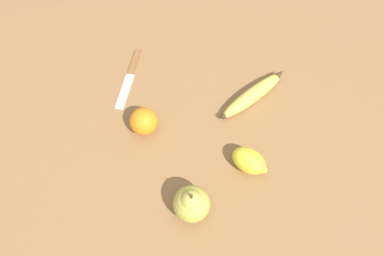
{
  "coord_description": "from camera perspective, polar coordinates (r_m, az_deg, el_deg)",
  "views": [
    {
      "loc": [
        -0.07,
        0.36,
        0.8
      ],
      "look_at": [
        -0.01,
        -0.05,
        0.03
      ],
      "focal_mm": 35.0,
      "sensor_mm": 36.0,
      "label": 1
    }
  ],
  "objects": [
    {
      "name": "pear",
      "position": [
        0.79,
        -0.08,
        -11.41
      ],
      "size": [
        0.08,
        0.08,
        0.1
      ],
      "color": "#B7AD47",
      "rests_on": "ground_plane"
    },
    {
      "name": "paring_knife",
      "position": [
        1.0,
        -9.44,
        7.94
      ],
      "size": [
        0.03,
        0.19,
        0.01
      ],
      "rotation": [
        0.0,
        0.0,
        6.21
      ],
      "color": "silver",
      "rests_on": "ground_plane"
    },
    {
      "name": "ground_plane",
      "position": [
        0.88,
        -1.31,
        -3.44
      ],
      "size": [
        3.0,
        3.0,
        0.0
      ],
      "primitive_type": "plane",
      "color": "olive"
    },
    {
      "name": "orange",
      "position": [
        0.89,
        -7.39,
        1.01
      ],
      "size": [
        0.07,
        0.07,
        0.07
      ],
      "color": "orange",
      "rests_on": "ground_plane"
    },
    {
      "name": "banana",
      "position": [
        0.95,
        9.32,
        5.06
      ],
      "size": [
        0.16,
        0.17,
        0.04
      ],
      "rotation": [
        0.0,
        0.0,
        3.96
      ],
      "color": "#DBCC4C",
      "rests_on": "ground_plane"
    },
    {
      "name": "lemon",
      "position": [
        0.85,
        8.68,
        -4.98
      ],
      "size": [
        0.1,
        0.09,
        0.05
      ],
      "rotation": [
        0.0,
        0.0,
        2.67
      ],
      "color": "yellow",
      "rests_on": "ground_plane"
    }
  ]
}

